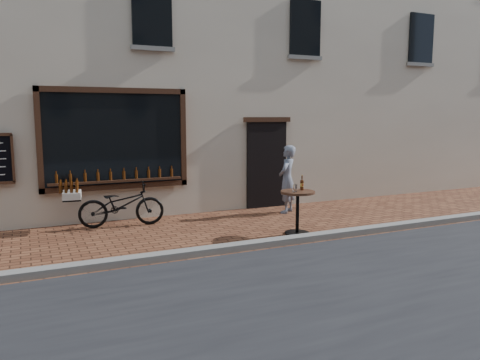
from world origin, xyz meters
name	(u,v)px	position (x,y,z in m)	size (l,w,h in m)	color
ground	(263,250)	(0.00, 0.00, 0.00)	(90.00, 90.00, 0.00)	#522B1A
kerb	(258,244)	(0.00, 0.20, 0.06)	(90.00, 0.25, 0.12)	slate
shop_building	(159,23)	(0.00, 6.50, 5.00)	(28.00, 6.20, 10.00)	beige
cargo_bicycle	(120,204)	(-1.95, 2.89, 0.48)	(2.17, 0.85, 1.01)	black
bistro_table	(298,203)	(1.16, 0.73, 0.63)	(0.68, 0.68, 1.17)	black
pedestrian	(287,179)	(2.03, 2.63, 0.83)	(0.60, 0.39, 1.65)	slate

